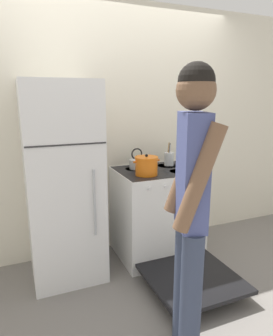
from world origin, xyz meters
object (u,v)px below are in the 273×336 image
tea_kettle (137,162)px  person (191,203)px  dutch_oven_pot (146,166)px  utensil_jar (169,159)px  refrigerator (63,183)px  stove_range (159,214)px

tea_kettle → person: (-0.23, -1.37, 0.05)m
dutch_oven_pot → tea_kettle: size_ratio=1.23×
dutch_oven_pot → utensil_jar: (0.39, 0.27, -0.01)m
refrigerator → stove_range: 1.03m
dutch_oven_pot → utensil_jar: utensil_jar is taller
tea_kettle → refrigerator: bearing=-170.6°
stove_range → person: bearing=-108.5°
person → utensil_jar: bearing=-5.8°
dutch_oven_pot → person: (-0.22, -1.10, 0.03)m
refrigerator → stove_range: (0.94, -0.04, -0.43)m
utensil_jar → person: 1.50m
tea_kettle → person: 1.39m
stove_range → dutch_oven_pot: (-0.18, -0.09, 0.55)m
refrigerator → utensil_jar: 1.15m
refrigerator → person: person is taller
tea_kettle → dutch_oven_pot: bearing=-93.1°
refrigerator → tea_kettle: 0.78m
stove_range → dutch_oven_pot: 0.59m
stove_range → tea_kettle: size_ratio=6.56×
utensil_jar → refrigerator: bearing=-173.4°
stove_range → tea_kettle: bearing=134.6°
refrigerator → dutch_oven_pot: (0.75, -0.14, 0.12)m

